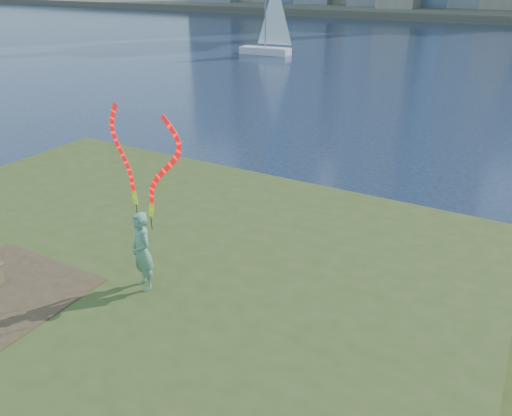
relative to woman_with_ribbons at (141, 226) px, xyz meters
The scene contains 4 objects.
ground 2.66m from the woman_with_ribbons, 101.28° to the left, with size 320.00×320.00×0.00m, color #18253E.
grassy_knoll 2.07m from the woman_with_ribbons, 109.02° to the right, with size 20.00×18.00×0.80m.
woman_with_ribbons is the anchor object (origin of this frame).
sailboat 38.43m from the woman_with_ribbons, 114.47° to the left, with size 4.93×1.76×7.43m.
Camera 1 is at (6.50, -7.88, 6.67)m, focal length 35.00 mm.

